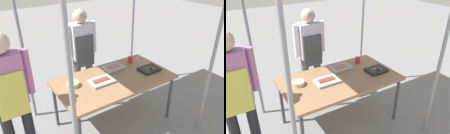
% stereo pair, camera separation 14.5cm
% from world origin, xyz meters
% --- Properties ---
extents(ground_plane, '(18.00, 18.00, 0.00)m').
position_xyz_m(ground_plane, '(0.00, 0.00, 0.00)').
color(ground_plane, slate).
extents(stall_table, '(1.60, 0.90, 0.75)m').
position_xyz_m(stall_table, '(0.00, 0.00, 0.70)').
color(stall_table, '#9E724C').
rests_on(stall_table, ground).
extents(tray_grilled_sausages, '(0.33, 0.24, 0.05)m').
position_xyz_m(tray_grilled_sausages, '(-0.20, -0.00, 0.77)').
color(tray_grilled_sausages, '#ADADB2').
rests_on(tray_grilled_sausages, stall_table).
extents(tray_meat_skewers, '(0.30, 0.23, 0.04)m').
position_xyz_m(tray_meat_skewers, '(0.56, -0.10, 0.77)').
color(tray_meat_skewers, black).
rests_on(tray_meat_skewers, stall_table).
extents(tray_pork_links, '(0.30, 0.23, 0.05)m').
position_xyz_m(tray_pork_links, '(0.16, 0.24, 0.77)').
color(tray_pork_links, '#ADADB2').
rests_on(tray_pork_links, stall_table).
extents(condiment_bowl, '(0.17, 0.17, 0.05)m').
position_xyz_m(condiment_bowl, '(-0.56, 0.13, 0.78)').
color(condiment_bowl, '#BFB28C').
rests_on(condiment_bowl, stall_table).
extents(drink_cup_near_edge, '(0.08, 0.08, 0.09)m').
position_xyz_m(drink_cup_near_edge, '(0.49, 0.27, 0.80)').
color(drink_cup_near_edge, red).
rests_on(drink_cup_near_edge, stall_table).
extents(vendor_woman, '(0.52, 0.23, 1.56)m').
position_xyz_m(vendor_woman, '(-0.08, 0.78, 0.92)').
color(vendor_woman, '#595147').
rests_on(vendor_woman, ground).
extents(customer_nearby, '(0.52, 0.23, 1.62)m').
position_xyz_m(customer_nearby, '(-1.29, 0.07, 0.96)').
color(customer_nearby, black).
rests_on(customer_nearby, ground).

